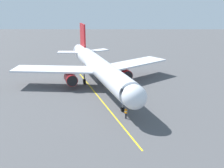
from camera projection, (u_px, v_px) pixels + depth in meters
name	position (u px, v px, depth m)	size (l,w,h in m)	color
ground_plane	(102.00, 87.00, 57.27)	(220.00, 220.00, 0.00)	#4C4C4F
apron_lead_in_line	(99.00, 97.00, 51.32)	(0.24, 40.00, 0.01)	yellow
airplane	(99.00, 68.00, 56.12)	(33.06, 39.28, 11.50)	silver
ground_crew_marshaller	(126.00, 113.00, 41.89)	(0.44, 0.47, 1.71)	#23232D
tug_near_nose	(92.00, 69.00, 68.37)	(2.21, 2.67, 1.50)	white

